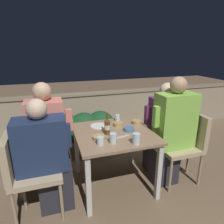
# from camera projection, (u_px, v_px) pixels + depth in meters

# --- Properties ---
(ground_plane) EXTENTS (16.00, 16.00, 0.00)m
(ground_plane) POSITION_uv_depth(u_px,v_px,m) (114.00, 184.00, 2.49)
(ground_plane) COLOR #7A6047
(parapet_wall) EXTENTS (9.00, 0.18, 0.83)m
(parapet_wall) POSITION_uv_depth(u_px,v_px,m) (88.00, 114.00, 3.79)
(parapet_wall) COLOR gray
(parapet_wall) RESTS_ON ground_plane
(dining_table) EXTENTS (0.87, 0.86, 0.70)m
(dining_table) POSITION_uv_depth(u_px,v_px,m) (114.00, 140.00, 2.30)
(dining_table) COLOR #937556
(dining_table) RESTS_ON ground_plane
(planter_hedge) EXTENTS (0.97, 0.47, 0.67)m
(planter_hedge) POSITION_uv_depth(u_px,v_px,m) (84.00, 131.00, 3.12)
(planter_hedge) COLOR brown
(planter_hedge) RESTS_ON ground_plane
(chair_left_near) EXTENTS (0.48, 0.47, 0.88)m
(chair_left_near) POSITION_uv_depth(u_px,v_px,m) (25.00, 166.00, 1.91)
(chair_left_near) COLOR tan
(chair_left_near) RESTS_ON ground_plane
(person_navy_jumper) EXTENTS (0.52, 0.26, 1.19)m
(person_navy_jumper) POSITION_uv_depth(u_px,v_px,m) (46.00, 158.00, 1.95)
(person_navy_jumper) COLOR #282833
(person_navy_jumper) RESTS_ON ground_plane
(chair_left_far) EXTENTS (0.48, 0.47, 0.88)m
(chair_left_far) POSITION_uv_depth(u_px,v_px,m) (32.00, 152.00, 2.17)
(chair_left_far) COLOR tan
(chair_left_far) RESTS_ON ground_plane
(person_coral_top) EXTENTS (0.48, 0.26, 1.29)m
(person_coral_top) POSITION_uv_depth(u_px,v_px,m) (50.00, 140.00, 2.20)
(person_coral_top) COLOR #282833
(person_coral_top) RESTS_ON ground_plane
(chair_right_near) EXTENTS (0.48, 0.47, 0.88)m
(chair_right_near) POSITION_uv_depth(u_px,v_px,m) (185.00, 139.00, 2.47)
(chair_right_near) COLOR tan
(chair_right_near) RESTS_ON ground_plane
(person_green_blouse) EXTENTS (0.51, 0.26, 1.32)m
(person_green_blouse) POSITION_uv_depth(u_px,v_px,m) (171.00, 132.00, 2.37)
(person_green_blouse) COLOR #282833
(person_green_blouse) RESTS_ON ground_plane
(chair_right_far) EXTENTS (0.48, 0.47, 0.88)m
(chair_right_far) POSITION_uv_depth(u_px,v_px,m) (174.00, 131.00, 2.71)
(chair_right_far) COLOR tan
(chair_right_far) RESTS_ON ground_plane
(person_purple_stripe) EXTENTS (0.47, 0.26, 1.21)m
(person_purple_stripe) POSITION_uv_depth(u_px,v_px,m) (162.00, 128.00, 2.62)
(person_purple_stripe) COLOR #282833
(person_purple_stripe) RESTS_ON ground_plane
(beer_bottle) EXTENTS (0.06, 0.06, 0.25)m
(beer_bottle) POSITION_uv_depth(u_px,v_px,m) (107.00, 126.00, 2.19)
(beer_bottle) COLOR brown
(beer_bottle) RESTS_ON dining_table
(plate_0) EXTENTS (0.21, 0.21, 0.01)m
(plate_0) POSITION_uv_depth(u_px,v_px,m) (99.00, 126.00, 2.44)
(plate_0) COLOR white
(plate_0) RESTS_ON dining_table
(bowl_0) EXTENTS (0.14, 0.14, 0.04)m
(bowl_0) POSITION_uv_depth(u_px,v_px,m) (99.00, 137.00, 2.09)
(bowl_0) COLOR tan
(bowl_0) RESTS_ON dining_table
(bowl_1) EXTENTS (0.13, 0.13, 0.04)m
(bowl_1) POSITION_uv_depth(u_px,v_px,m) (129.00, 129.00, 2.30)
(bowl_1) COLOR #4C709E
(bowl_1) RESTS_ON dining_table
(bowl_2) EXTENTS (0.11, 0.11, 0.05)m
(bowl_2) POSITION_uv_depth(u_px,v_px,m) (137.00, 122.00, 2.50)
(bowl_2) COLOR tan
(bowl_2) RESTS_ON dining_table
(bowl_3) EXTENTS (0.12, 0.12, 0.05)m
(bowl_3) POSITION_uv_depth(u_px,v_px,m) (119.00, 124.00, 2.44)
(bowl_3) COLOR tan
(bowl_3) RESTS_ON dining_table
(glass_cup_0) EXTENTS (0.06, 0.06, 0.08)m
(glass_cup_0) POSITION_uv_depth(u_px,v_px,m) (117.00, 118.00, 2.61)
(glass_cup_0) COLOR silver
(glass_cup_0) RESTS_ON dining_table
(glass_cup_1) EXTENTS (0.07, 0.07, 0.11)m
(glass_cup_1) POSITION_uv_depth(u_px,v_px,m) (113.00, 138.00, 1.99)
(glass_cup_1) COLOR silver
(glass_cup_1) RESTS_ON dining_table
(glass_cup_2) EXTENTS (0.07, 0.07, 0.08)m
(glass_cup_2) POSITION_uv_depth(u_px,v_px,m) (100.00, 141.00, 1.97)
(glass_cup_2) COLOR silver
(glass_cup_2) RESTS_ON dining_table
(glass_cup_3) EXTENTS (0.08, 0.08, 0.11)m
(glass_cup_3) POSITION_uv_depth(u_px,v_px,m) (136.00, 139.00, 1.98)
(glass_cup_3) COLOR silver
(glass_cup_3) RESTS_ON dining_table
(fork_0) EXTENTS (0.17, 0.05, 0.01)m
(fork_0) POSITION_uv_depth(u_px,v_px,m) (122.00, 137.00, 2.15)
(fork_0) COLOR silver
(fork_0) RESTS_ON dining_table
(potted_plant) EXTENTS (0.32, 0.32, 0.76)m
(potted_plant) POSITION_uv_depth(u_px,v_px,m) (21.00, 143.00, 2.55)
(potted_plant) COLOR #B2A899
(potted_plant) RESTS_ON ground_plane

